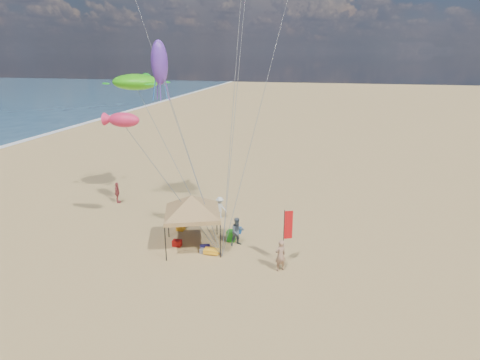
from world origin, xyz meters
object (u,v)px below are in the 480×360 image
at_px(cooler_red, 177,243).
at_px(person_far_a, 117,193).
at_px(cooler_blue, 237,230).
at_px(chair_green, 231,236).
at_px(person_near_b, 238,232).
at_px(chair_yellow, 180,225).
at_px(canopy_tent, 192,197).
at_px(person_near_c, 220,207).
at_px(person_near_a, 280,255).
at_px(beach_cart, 212,251).
at_px(feather_flag, 287,229).

bearing_deg(cooler_red, person_far_a, 140.93).
xyz_separation_m(cooler_blue, chair_green, (-0.10, -1.25, 0.16)).
bearing_deg(chair_green, person_near_b, -41.10).
bearing_deg(cooler_blue, chair_yellow, -173.53).
relative_size(canopy_tent, cooler_red, 11.00).
bearing_deg(person_near_c, person_near_b, 131.95).
distance_m(canopy_tent, person_near_c, 5.36).
bearing_deg(person_far_a, person_near_a, -141.88).
distance_m(canopy_tent, person_far_a, 10.45).
relative_size(beach_cart, person_far_a, 0.54).
xyz_separation_m(cooler_red, person_near_a, (6.58, -1.45, 0.72)).
bearing_deg(cooler_red, canopy_tent, 7.31).
bearing_deg(chair_yellow, chair_green, -12.33).
distance_m(person_near_b, person_far_a, 12.02).
bearing_deg(person_near_c, beach_cart, 112.83).
xyz_separation_m(beach_cart, person_near_c, (-1.00, 5.42, 0.59)).
distance_m(cooler_red, person_near_a, 6.77).
height_order(canopy_tent, person_near_c, canopy_tent).
xyz_separation_m(chair_green, person_near_a, (3.49, -2.87, 0.56)).
bearing_deg(beach_cart, person_far_a, 146.29).
relative_size(chair_green, chair_yellow, 1.00).
height_order(beach_cart, person_near_c, person_near_c).
relative_size(cooler_blue, chair_green, 0.77).
height_order(feather_flag, cooler_red, feather_flag).
relative_size(cooler_blue, chair_yellow, 0.77).
relative_size(cooler_red, person_near_a, 0.30).
xyz_separation_m(chair_green, chair_yellow, (-3.72, 0.81, 0.00)).
distance_m(chair_green, beach_cart, 2.08).
distance_m(cooler_blue, person_near_a, 5.39).
relative_size(beach_cart, person_near_c, 0.57).
height_order(canopy_tent, cooler_red, canopy_tent).
xyz_separation_m(chair_yellow, person_near_c, (2.02, 2.64, 0.44)).
distance_m(feather_flag, cooler_red, 7.13).
bearing_deg(feather_flag, canopy_tent, 171.92).
xyz_separation_m(feather_flag, person_near_c, (-5.42, 5.57, -1.39)).
relative_size(feather_flag, beach_cart, 3.65).
relative_size(chair_green, person_near_c, 0.44).
bearing_deg(person_near_b, cooler_red, 158.12).
bearing_deg(person_near_a, person_near_c, -92.27).
height_order(person_near_a, person_near_c, person_near_a).
distance_m(beach_cart, person_near_a, 4.34).
bearing_deg(cooler_red, cooler_blue, 39.97).
bearing_deg(person_near_b, beach_cart, -165.95).
bearing_deg(person_far_a, chair_green, -137.34).
distance_m(canopy_tent, person_near_b, 3.59).
distance_m(cooler_blue, person_near_c, 2.91).
bearing_deg(person_near_a, person_far_a, -69.63).
bearing_deg(feather_flag, person_far_a, 154.85).
height_order(beach_cart, person_far_a, person_far_a).
xyz_separation_m(person_near_a, person_near_c, (-5.19, 6.33, -0.12)).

